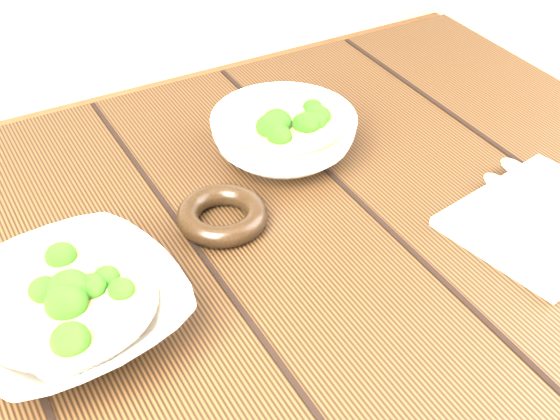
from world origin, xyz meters
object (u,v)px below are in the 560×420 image
Objects in this scene: soup_bowl_back at (284,135)px; trivet at (222,215)px; table at (235,343)px; napkin at (545,221)px; soup_bowl_front at (68,311)px.

trivet is (-0.13, -0.09, -0.02)m from soup_bowl_back.
table is 5.99× the size of napkin.
soup_bowl_back is 0.32m from napkin.
trivet is at bearing 22.16° from soup_bowl_front.
trivet reaches higher than napkin.
soup_bowl_front is at bearing -152.63° from soup_bowl_back.
soup_bowl_back is at bearing 45.83° from table.
soup_bowl_front is at bearing 158.68° from napkin.
soup_bowl_back is at bearing 114.84° from napkin.
soup_bowl_front is 1.27× the size of soup_bowl_back.
trivet is at bearing 140.11° from napkin.
soup_bowl_front is 2.37× the size of trivet.
soup_bowl_back is 0.95× the size of napkin.
napkin is (0.19, -0.26, -0.03)m from soup_bowl_back.
soup_bowl_front reaches higher than trivet.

